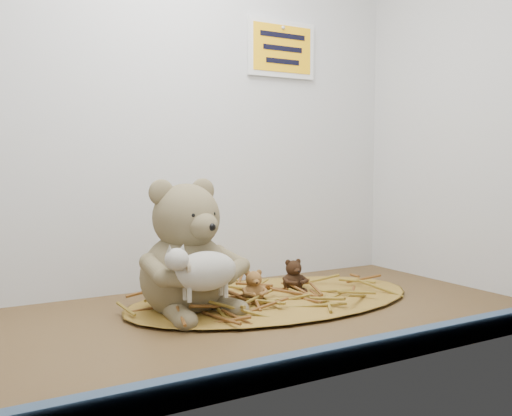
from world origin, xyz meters
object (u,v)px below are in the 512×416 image
mini_teddy_tan (254,285)px  mini_teddy_brown (293,274)px  main_teddy (185,247)px  toy_lamb (206,271)px

mini_teddy_tan → mini_teddy_brown: size_ratio=0.94×
mini_teddy_tan → mini_teddy_brown: bearing=32.3°
main_teddy → mini_teddy_brown: 26.73cm
main_teddy → toy_lamb: 9.45cm
main_teddy → toy_lamb: bearing=-100.8°
toy_lamb → mini_teddy_tan: (13.30, 6.82, -5.09)cm
main_teddy → mini_teddy_brown: bearing=-5.7°
toy_lamb → mini_teddy_tan: 15.79cm
main_teddy → toy_lamb: size_ratio=1.70×
main_teddy → mini_teddy_brown: (25.43, 2.29, -7.89)cm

